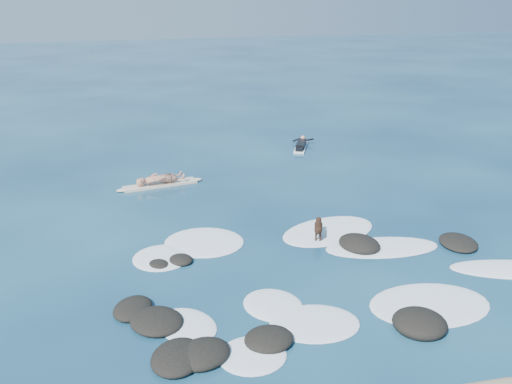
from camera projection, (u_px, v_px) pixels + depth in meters
name	position (u px, v px, depth m)	size (l,w,h in m)	color
ground	(336.00, 259.00, 17.04)	(160.00, 160.00, 0.00)	#0A2642
reef_rocks	(329.00, 297.00, 14.77)	(13.75, 6.21, 0.52)	black
breaking_foam	(330.00, 268.00, 16.47)	(12.84, 8.62, 0.12)	white
standing_surfer_rig	(159.00, 167.00, 23.09)	(3.61, 1.09, 2.06)	beige
paddling_surfer_rig	(301.00, 145.00, 28.91)	(1.64, 2.41, 0.44)	white
dog	(318.00, 227.00, 18.26)	(0.52, 0.98, 0.66)	black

